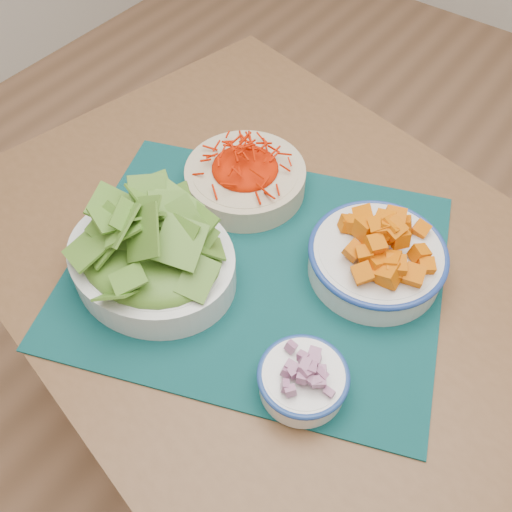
{
  "coord_description": "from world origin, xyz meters",
  "views": [
    {
      "loc": [
        0.47,
        -0.83,
        1.51
      ],
      "look_at": [
        0.13,
        -0.37,
        0.78
      ],
      "focal_mm": 40.0,
      "sensor_mm": 36.0,
      "label": 1
    }
  ],
  "objects_px": {
    "carrot_bowl": "(245,174)",
    "onion_bowl": "(303,378)",
    "placemat": "(256,268)",
    "table": "(303,311)",
    "lettuce_bowl": "(150,250)",
    "squash_bowl": "(379,251)"
  },
  "relations": [
    {
      "from": "carrot_bowl",
      "to": "onion_bowl",
      "type": "distance_m",
      "value": 0.41
    },
    {
      "from": "placemat",
      "to": "table",
      "type": "bearing_deg",
      "value": -0.86
    },
    {
      "from": "table",
      "to": "lettuce_bowl",
      "type": "distance_m",
      "value": 0.3
    },
    {
      "from": "lettuce_bowl",
      "to": "squash_bowl",
      "type": "bearing_deg",
      "value": 34.06
    },
    {
      "from": "squash_bowl",
      "to": "onion_bowl",
      "type": "xyz_separation_m",
      "value": [
        0.02,
        -0.25,
        -0.02
      ]
    },
    {
      "from": "placemat",
      "to": "carrot_bowl",
      "type": "relative_size",
      "value": 2.08
    },
    {
      "from": "placemat",
      "to": "lettuce_bowl",
      "type": "relative_size",
      "value": 2.05
    },
    {
      "from": "placemat",
      "to": "squash_bowl",
      "type": "height_order",
      "value": "squash_bowl"
    },
    {
      "from": "squash_bowl",
      "to": "lettuce_bowl",
      "type": "xyz_separation_m",
      "value": [
        -0.28,
        -0.22,
        0.01
      ]
    },
    {
      "from": "squash_bowl",
      "to": "onion_bowl",
      "type": "bearing_deg",
      "value": -84.82
    },
    {
      "from": "placemat",
      "to": "carrot_bowl",
      "type": "distance_m",
      "value": 0.19
    },
    {
      "from": "placemat",
      "to": "squash_bowl",
      "type": "bearing_deg",
      "value": 13.48
    },
    {
      "from": "squash_bowl",
      "to": "onion_bowl",
      "type": "distance_m",
      "value": 0.25
    },
    {
      "from": "lettuce_bowl",
      "to": "onion_bowl",
      "type": "bearing_deg",
      "value": -8.18
    },
    {
      "from": "carrot_bowl",
      "to": "onion_bowl",
      "type": "height_order",
      "value": "carrot_bowl"
    },
    {
      "from": "squash_bowl",
      "to": "lettuce_bowl",
      "type": "relative_size",
      "value": 0.91
    },
    {
      "from": "onion_bowl",
      "to": "carrot_bowl",
      "type": "bearing_deg",
      "value": 138.88
    },
    {
      "from": "placemat",
      "to": "onion_bowl",
      "type": "distance_m",
      "value": 0.23
    },
    {
      "from": "lettuce_bowl",
      "to": "onion_bowl",
      "type": "height_order",
      "value": "lettuce_bowl"
    },
    {
      "from": "table",
      "to": "squash_bowl",
      "type": "distance_m",
      "value": 0.19
    },
    {
      "from": "squash_bowl",
      "to": "lettuce_bowl",
      "type": "height_order",
      "value": "lettuce_bowl"
    },
    {
      "from": "carrot_bowl",
      "to": "lettuce_bowl",
      "type": "xyz_separation_m",
      "value": [
        0.0,
        -0.25,
        0.03
      ]
    }
  ]
}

